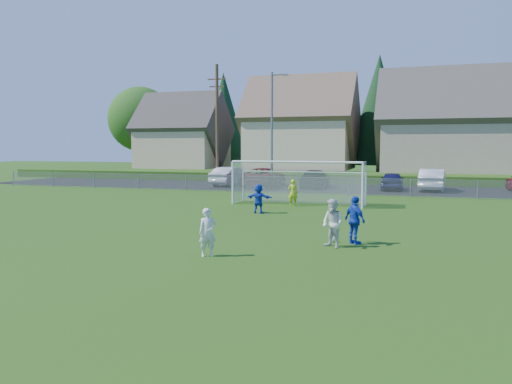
# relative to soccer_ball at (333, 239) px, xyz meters

# --- Properties ---
(ground) EXTENTS (160.00, 160.00, 0.00)m
(ground) POSITION_rel_soccer_ball_xyz_m (-3.66, -5.35, -0.11)
(ground) COLOR #193D0C
(ground) RESTS_ON ground
(asphalt_lot) EXTENTS (60.00, 60.00, 0.00)m
(asphalt_lot) POSITION_rel_soccer_ball_xyz_m (-3.66, 22.15, -0.10)
(asphalt_lot) COLOR black
(asphalt_lot) RESTS_ON ground
(grass_embankment) EXTENTS (70.00, 6.00, 0.80)m
(grass_embankment) POSITION_rel_soccer_ball_xyz_m (-3.66, 29.65, 0.29)
(grass_embankment) COLOR #1E420F
(grass_embankment) RESTS_ON ground
(soccer_ball) EXTENTS (0.22, 0.22, 0.22)m
(soccer_ball) POSITION_rel_soccer_ball_xyz_m (0.00, 0.00, 0.00)
(soccer_ball) COLOR white
(soccer_ball) RESTS_ON ground
(player_white_a) EXTENTS (0.63, 0.59, 1.45)m
(player_white_a) POSITION_rel_soccer_ball_xyz_m (-3.24, -3.39, 0.62)
(player_white_a) COLOR silver
(player_white_a) RESTS_ON ground
(player_white_b) EXTENTS (0.98, 0.95, 1.59)m
(player_white_b) POSITION_rel_soccer_ball_xyz_m (0.12, -0.95, 0.68)
(player_white_b) COLOR silver
(player_white_b) RESTS_ON ground
(player_blue_a) EXTENTS (0.96, 0.95, 1.63)m
(player_blue_a) POSITION_rel_soccer_ball_xyz_m (0.74, -0.14, 0.71)
(player_blue_a) COLOR #1438BC
(player_blue_a) RESTS_ON ground
(player_blue_b) EXTENTS (1.38, 0.59, 1.45)m
(player_blue_b) POSITION_rel_soccer_ball_xyz_m (-4.71, 6.33, 0.61)
(player_blue_b) COLOR #1438BC
(player_blue_b) RESTS_ON ground
(goalkeeper) EXTENTS (0.61, 0.48, 1.48)m
(goalkeeper) POSITION_rel_soccer_ball_xyz_m (-3.80, 9.75, 0.63)
(goalkeeper) COLOR #B8D519
(goalkeeper) RESTS_ON ground
(car_b) EXTENTS (2.14, 4.91, 1.57)m
(car_b) POSITION_rel_soccer_ball_xyz_m (-12.24, 22.27, 0.67)
(car_b) COLOR silver
(car_b) RESTS_ON ground
(car_c) EXTENTS (2.59, 5.58, 1.55)m
(car_c) POSITION_rel_soccer_ball_xyz_m (-9.12, 21.77, 0.66)
(car_c) COLOR maroon
(car_c) RESTS_ON ground
(car_d) EXTENTS (2.29, 5.01, 1.42)m
(car_d) POSITION_rel_soccer_ball_xyz_m (-5.07, 22.38, 0.60)
(car_d) COLOR black
(car_d) RESTS_ON ground
(car_e) EXTENTS (1.73, 4.10, 1.38)m
(car_e) POSITION_rel_soccer_ball_xyz_m (0.95, 21.95, 0.58)
(car_e) COLOR #15154A
(car_e) RESTS_ON ground
(car_f) EXTENTS (2.12, 5.05, 1.62)m
(car_f) POSITION_rel_soccer_ball_xyz_m (3.83, 22.34, 0.70)
(car_f) COLOR silver
(car_f) RESTS_ON ground
(soccer_goal) EXTENTS (7.42, 1.90, 2.50)m
(soccer_goal) POSITION_rel_soccer_ball_xyz_m (-3.66, 10.70, 1.52)
(soccer_goal) COLOR white
(soccer_goal) RESTS_ON ground
(chainlink_fence) EXTENTS (52.06, 0.06, 1.20)m
(chainlink_fence) POSITION_rel_soccer_ball_xyz_m (-3.66, 16.65, 0.52)
(chainlink_fence) COLOR gray
(chainlink_fence) RESTS_ON ground
(streetlight) EXTENTS (1.38, 0.18, 9.00)m
(streetlight) POSITION_rel_soccer_ball_xyz_m (-8.11, 20.65, 4.73)
(streetlight) COLOR slate
(streetlight) RESTS_ON ground
(utility_pole) EXTENTS (1.60, 0.26, 10.00)m
(utility_pole) POSITION_rel_soccer_ball_xyz_m (-13.16, 21.65, 5.04)
(utility_pole) COLOR #473321
(utility_pole) RESTS_ON ground
(houses_row) EXTENTS (53.90, 11.45, 13.27)m
(houses_row) POSITION_rel_soccer_ball_xyz_m (-1.69, 37.12, 7.22)
(houses_row) COLOR tan
(houses_row) RESTS_ON ground
(tree_row) EXTENTS (65.98, 12.36, 13.80)m
(tree_row) POSITION_rel_soccer_ball_xyz_m (-2.61, 43.39, 6.80)
(tree_row) COLOR #382616
(tree_row) RESTS_ON ground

